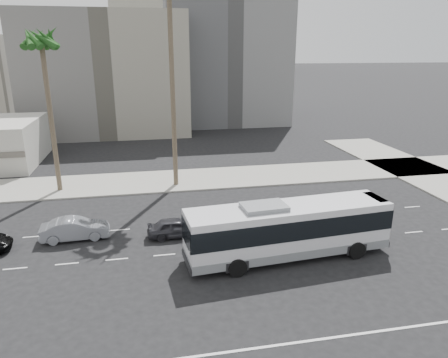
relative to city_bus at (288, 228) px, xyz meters
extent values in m
plane|color=black|center=(-1.73, 1.67, -1.97)|extent=(700.00, 700.00, 0.00)
cube|color=gray|center=(-1.73, 17.17, -1.89)|extent=(120.00, 7.00, 0.15)
cube|color=slate|center=(-13.73, 46.67, 7.03)|extent=(24.00, 18.00, 18.00)
cube|color=#565759|center=(6.27, 53.67, 11.03)|extent=(20.00, 20.00, 26.00)
cube|color=beige|center=(-3.73, 251.67, 20.03)|extent=(42.00, 42.00, 44.00)
cube|color=slate|center=(43.27, 231.67, 33.03)|extent=(26.00, 26.00, 70.00)
cube|color=slate|center=(68.27, 261.67, 28.03)|extent=(22.00, 22.00, 60.00)
cube|color=silver|center=(0.00, 0.00, 0.05)|extent=(13.15, 3.93, 2.90)
cube|color=black|center=(0.00, 0.00, 0.44)|extent=(13.21, 4.00, 1.23)
cube|color=slate|center=(0.00, 0.00, -1.24)|extent=(13.17, 3.97, 0.56)
cube|color=slate|center=(-1.68, 0.00, 1.61)|extent=(2.82, 2.01, 0.34)
cube|color=#262628|center=(6.14, 0.00, 1.33)|extent=(0.84, 2.06, 0.34)
cylinder|color=black|center=(4.13, -1.43, -1.41)|extent=(1.12, 0.34, 1.12)
cylinder|color=black|center=(4.13, 1.43, -1.41)|extent=(1.12, 0.34, 1.12)
cylinder|color=black|center=(-3.80, -1.43, -1.41)|extent=(1.12, 0.34, 1.12)
cylinder|color=black|center=(-3.80, 1.43, -1.41)|extent=(1.12, 0.34, 1.12)
imported|color=#2F2F34|center=(-6.74, 4.33, -1.28)|extent=(1.71, 4.06, 1.37)
imported|color=gray|center=(-13.68, 5.26, -1.21)|extent=(1.86, 4.69, 1.52)
cylinder|color=brown|center=(-5.83, 15.69, 7.18)|extent=(0.50, 0.50, 18.30)
cylinder|color=brown|center=(-16.63, 16.14, 4.63)|extent=(0.41, 0.41, 13.19)
camera|label=1|loc=(-8.47, -22.32, 10.75)|focal=32.80mm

